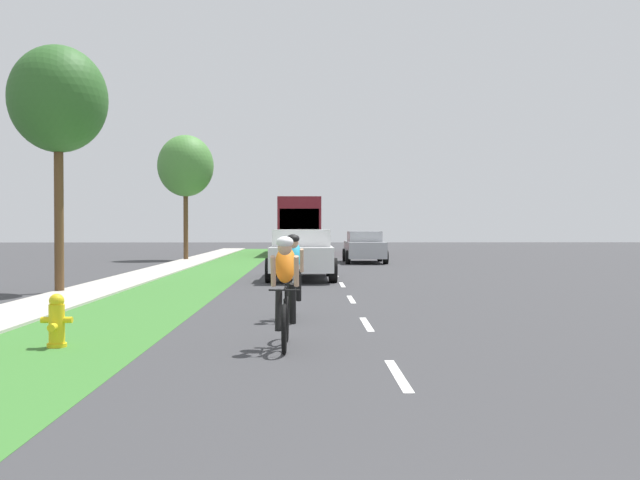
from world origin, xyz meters
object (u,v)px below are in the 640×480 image
(bus_maroon, at_px, (300,223))
(street_tree_near, at_px, (58,101))
(cyclist_trailing, at_px, (293,275))
(pickup_white, at_px, (302,254))
(cyclist_lead, at_px, (285,291))
(sedan_silver, at_px, (364,247))
(street_tree_far, at_px, (186,166))
(fire_hydrant_yellow, at_px, (57,321))

(bus_maroon, xyz_separation_m, street_tree_near, (-6.04, -27.45, 3.02))
(cyclist_trailing, bearing_deg, pickup_white, 89.53)
(cyclist_lead, bearing_deg, bus_maroon, 90.19)
(cyclist_lead, distance_m, pickup_white, 13.34)
(cyclist_trailing, height_order, pickup_white, pickup_white)
(cyclist_trailing, relative_size, sedan_silver, 0.40)
(cyclist_trailing, height_order, sedan_silver, cyclist_trailing)
(street_tree_far, bearing_deg, cyclist_lead, -77.52)
(pickup_white, relative_size, sedan_silver, 1.19)
(fire_hydrant_yellow, height_order, street_tree_near, street_tree_near)
(cyclist_lead, xyz_separation_m, pickup_white, (0.14, 13.34, 0.02))
(fire_hydrant_yellow, distance_m, pickup_white, 13.67)
(fire_hydrant_yellow, xyz_separation_m, street_tree_far, (-2.78, 27.13, 4.53))
(street_tree_near, height_order, street_tree_far, street_tree_far)
(bus_maroon, relative_size, street_tree_near, 1.80)
(street_tree_near, bearing_deg, sedan_silver, 59.50)
(street_tree_near, bearing_deg, pickup_white, 36.86)
(bus_maroon, distance_m, street_tree_near, 28.27)
(cyclist_lead, bearing_deg, street_tree_far, 102.48)
(cyclist_lead, relative_size, pickup_white, 0.34)
(fire_hydrant_yellow, xyz_separation_m, cyclist_trailing, (3.30, 3.04, 0.44))
(sedan_silver, bearing_deg, street_tree_near, -120.50)
(cyclist_lead, xyz_separation_m, bus_maroon, (-0.12, 36.07, 1.17))
(fire_hydrant_yellow, relative_size, bus_maroon, 0.07)
(sedan_silver, xyz_separation_m, bus_maroon, (-3.22, 11.73, 1.21))
(bus_maroon, bearing_deg, fire_hydrant_yellow, -94.97)
(fire_hydrant_yellow, height_order, pickup_white, pickup_white)
(cyclist_trailing, bearing_deg, street_tree_near, 138.62)
(pickup_white, height_order, street_tree_far, street_tree_far)
(bus_maroon, bearing_deg, pickup_white, -89.36)
(fire_hydrant_yellow, height_order, cyclist_trailing, cyclist_trailing)
(pickup_white, bearing_deg, bus_maroon, 90.64)
(fire_hydrant_yellow, bearing_deg, sedan_silver, 75.32)
(fire_hydrant_yellow, distance_m, cyclist_trailing, 4.51)
(cyclist_trailing, distance_m, pickup_white, 10.19)
(fire_hydrant_yellow, height_order, sedan_silver, sedan_silver)
(pickup_white, distance_m, sedan_silver, 11.39)
(street_tree_near, distance_m, street_tree_far, 18.61)
(sedan_silver, distance_m, bus_maroon, 12.23)
(cyclist_trailing, relative_size, street_tree_far, 0.26)
(cyclist_trailing, height_order, street_tree_far, street_tree_far)
(pickup_white, relative_size, street_tree_near, 0.79)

